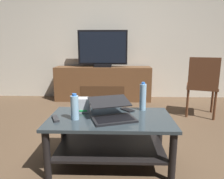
{
  "coord_description": "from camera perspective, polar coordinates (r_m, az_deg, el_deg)",
  "views": [
    {
      "loc": [
        0.07,
        -1.99,
        1.09
      ],
      "look_at": [
        -0.0,
        0.29,
        0.6
      ],
      "focal_mm": 33.31,
      "sensor_mm": 36.0,
      "label": 1
    }
  ],
  "objects": [
    {
      "name": "cell_phone",
      "position": [
        2.09,
        4.2,
        -5.54
      ],
      "size": [
        0.14,
        0.15,
        0.01
      ],
      "primitive_type": "cube",
      "rotation": [
        0.0,
        0.0,
        0.68
      ],
      "color": "black",
      "rests_on": "coffee_table"
    },
    {
      "name": "laptop",
      "position": [
        1.85,
        -0.0,
        -6.12
      ],
      "size": [
        0.46,
        0.47,
        0.16
      ],
      "color": "black",
      "rests_on": "coffee_table"
    },
    {
      "name": "dining_chair",
      "position": [
        3.44,
        23.52,
        1.48
      ],
      "size": [
        0.56,
        0.56,
        0.92
      ],
      "color": "#59331E",
      "rests_on": "ground"
    },
    {
      "name": "router_box",
      "position": [
        2.04,
        -7.71,
        -4.18
      ],
      "size": [
        0.12,
        0.11,
        0.14
      ],
      "color": "silver",
      "rests_on": "coffee_table"
    },
    {
      "name": "ground_plane",
      "position": [
        2.27,
        -0.24,
        -16.63
      ],
      "size": [
        7.68,
        7.68,
        0.0
      ],
      "primitive_type": "plane",
      "color": "brown"
    },
    {
      "name": "water_bottle_far",
      "position": [
        2.08,
        8.46,
        -2.01
      ],
      "size": [
        0.06,
        0.06,
        0.28
      ],
      "color": "#99C6E5",
      "rests_on": "coffee_table"
    },
    {
      "name": "back_wall",
      "position": [
        4.45,
        0.9,
        16.01
      ],
      "size": [
        6.4,
        0.12,
        2.8
      ],
      "primitive_type": "cube",
      "color": "beige",
      "rests_on": "ground"
    },
    {
      "name": "media_cabinet",
      "position": [
        4.2,
        -2.46,
        1.66
      ],
      "size": [
        1.89,
        0.42,
        0.67
      ],
      "color": "brown",
      "rests_on": "ground"
    },
    {
      "name": "water_bottle_near",
      "position": [
        1.83,
        -10.2,
        -4.85
      ],
      "size": [
        0.07,
        0.07,
        0.23
      ],
      "color": "#99C6E5",
      "rests_on": "coffee_table"
    },
    {
      "name": "television",
      "position": [
        4.11,
        -2.57,
        10.93
      ],
      "size": [
        0.96,
        0.2,
        0.71
      ],
      "color": "black",
      "rests_on": "media_cabinet"
    },
    {
      "name": "coffee_table",
      "position": [
        1.94,
        -0.47,
        -11.54
      ],
      "size": [
        1.11,
        0.62,
        0.45
      ],
      "color": "#2D383D",
      "rests_on": "ground"
    },
    {
      "name": "tv_remote",
      "position": [
        1.89,
        -15.25,
        -7.69
      ],
      "size": [
        0.11,
        0.16,
        0.02
      ],
      "primitive_type": "cube",
      "rotation": [
        0.0,
        0.0,
        0.43
      ],
      "color": "#2D2D30",
      "rests_on": "coffee_table"
    }
  ]
}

